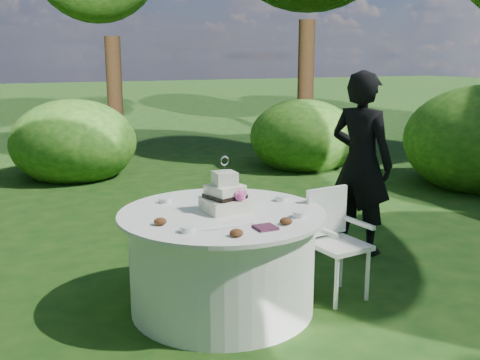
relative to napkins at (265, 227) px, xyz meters
name	(u,v)px	position (x,y,z in m)	size (l,w,h in m)	color
ground	(223,307)	(-0.10, 0.51, -0.78)	(80.00, 80.00, 0.00)	#12350E
napkins	(265,227)	(0.00, 0.00, 0.00)	(0.14, 0.14, 0.02)	#4E2139
feather_plume	(227,226)	(-0.22, 0.15, 0.00)	(0.48, 0.07, 0.01)	white
guest	(361,163)	(1.65, 1.14, 0.11)	(0.65, 0.43, 1.78)	black
table	(222,260)	(-0.10, 0.51, -0.39)	(1.56, 1.56, 0.77)	white
cake	(225,196)	(-0.06, 0.53, 0.10)	(0.32, 0.32, 0.42)	silver
chair	(334,234)	(0.81, 0.35, -0.26)	(0.44, 0.43, 0.88)	silver
votives	(234,210)	(-0.02, 0.46, 0.01)	(1.07, 0.91, 0.04)	white
petal_cups	(231,215)	(-0.11, 0.32, 0.02)	(0.97, 1.10, 0.05)	#562D16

